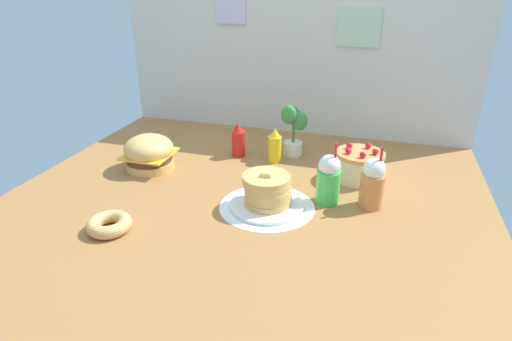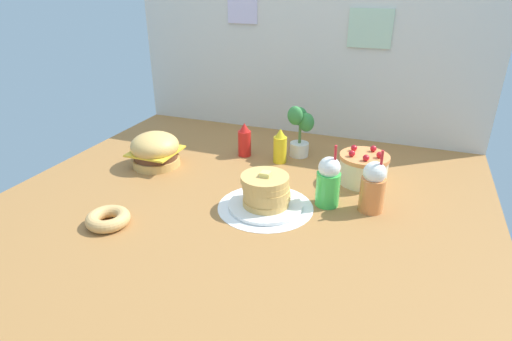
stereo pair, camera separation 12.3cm
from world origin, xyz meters
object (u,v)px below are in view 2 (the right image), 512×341
(mustard_bottle, at_px, (280,147))
(cream_soda_cup, at_px, (328,182))
(pancake_stack, at_px, (266,193))
(orange_float_cup, at_px, (373,187))
(burger, at_px, (155,150))
(layer_cake, at_px, (363,168))
(potted_plant, at_px, (300,129))
(ketchup_bottle, at_px, (245,141))
(donut_pink_glaze, at_px, (108,218))

(mustard_bottle, bearing_deg, cream_soda_cup, -47.78)
(mustard_bottle, height_order, cream_soda_cup, cream_soda_cup)
(pancake_stack, height_order, cream_soda_cup, cream_soda_cup)
(mustard_bottle, height_order, orange_float_cup, orange_float_cup)
(burger, distance_m, layer_cake, 1.11)
(orange_float_cup, relative_size, potted_plant, 0.98)
(ketchup_bottle, bearing_deg, donut_pink_glaze, -105.71)
(mustard_bottle, relative_size, potted_plant, 0.66)
(orange_float_cup, distance_m, potted_plant, 0.68)
(cream_soda_cup, bearing_deg, donut_pink_glaze, -148.93)
(mustard_bottle, distance_m, cream_soda_cup, 0.52)
(burger, xyz_separation_m, pancake_stack, (0.72, -0.23, -0.02))
(ketchup_bottle, distance_m, potted_plant, 0.32)
(potted_plant, bearing_deg, donut_pink_glaze, -118.58)
(ketchup_bottle, bearing_deg, cream_soda_cup, -35.36)
(ketchup_bottle, distance_m, cream_soda_cup, 0.70)
(cream_soda_cup, xyz_separation_m, donut_pink_glaze, (-0.82, -0.50, -0.09))
(burger, relative_size, orange_float_cup, 0.88)
(orange_float_cup, bearing_deg, pancake_stack, -162.24)
(burger, distance_m, cream_soda_cup, 0.98)
(ketchup_bottle, bearing_deg, burger, -143.04)
(pancake_stack, height_order, donut_pink_glaze, pancake_stack)
(burger, distance_m, orange_float_cup, 1.17)
(burger, height_order, mustard_bottle, mustard_bottle)
(pancake_stack, height_order, ketchup_bottle, ketchup_bottle)
(donut_pink_glaze, relative_size, potted_plant, 0.61)
(donut_pink_glaze, bearing_deg, cream_soda_cup, 31.07)
(pancake_stack, bearing_deg, mustard_bottle, 100.71)
(pancake_stack, height_order, mustard_bottle, mustard_bottle)
(potted_plant, bearing_deg, pancake_stack, -88.15)
(mustard_bottle, height_order, potted_plant, potted_plant)
(ketchup_bottle, xyz_separation_m, potted_plant, (0.30, 0.11, 0.07))
(layer_cake, distance_m, cream_soda_cup, 0.32)
(cream_soda_cup, relative_size, potted_plant, 0.98)
(mustard_bottle, xyz_separation_m, orange_float_cup, (0.54, -0.37, 0.02))
(burger, bearing_deg, ketchup_bottle, 36.96)
(layer_cake, bearing_deg, burger, -170.18)
(burger, height_order, layer_cake, burger)
(burger, distance_m, potted_plant, 0.81)
(cream_soda_cup, bearing_deg, pancake_stack, -153.54)
(burger, xyz_separation_m, potted_plant, (0.70, 0.41, 0.07))
(pancake_stack, relative_size, orange_float_cup, 1.13)
(layer_cake, relative_size, orange_float_cup, 0.83)
(mustard_bottle, bearing_deg, donut_pink_glaze, -118.31)
(mustard_bottle, distance_m, donut_pink_glaze, 1.00)
(pancake_stack, bearing_deg, burger, 162.49)
(burger, xyz_separation_m, layer_cake, (1.09, 0.19, -0.01))
(orange_float_cup, xyz_separation_m, potted_plant, (-0.47, 0.50, 0.04))
(cream_soda_cup, bearing_deg, mustard_bottle, 132.22)
(mustard_bottle, relative_size, orange_float_cup, 0.67)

